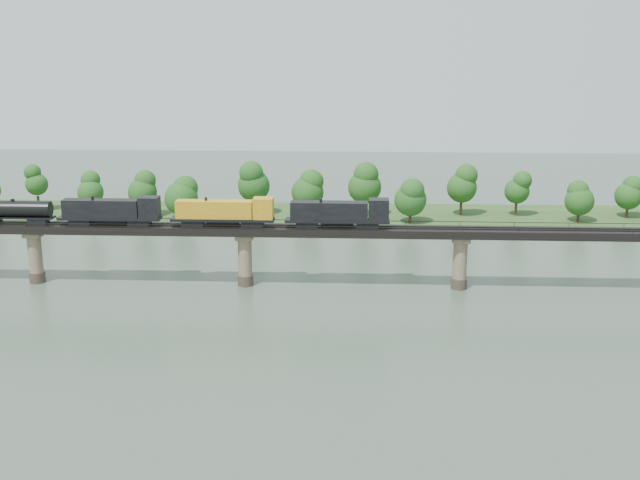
{
  "coord_description": "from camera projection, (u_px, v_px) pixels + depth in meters",
  "views": [
    {
      "loc": [
        20.95,
        -113.21,
        46.99
      ],
      "look_at": [
        14.07,
        30.0,
        9.0
      ],
      "focal_mm": 45.0,
      "sensor_mm": 36.0,
      "label": 1
    }
  ],
  "objects": [
    {
      "name": "far_treeline",
      "position": [
        240.0,
        187.0,
        198.18
      ],
      "size": [
        289.06,
        17.54,
        13.6
      ],
      "color": "#382619",
      "rests_on": "far_bank"
    },
    {
      "name": "freight_train",
      "position": [
        186.0,
        212.0,
        148.18
      ],
      "size": [
        77.75,
        3.03,
        5.35
      ],
      "color": "black",
      "rests_on": "bridge"
    },
    {
      "name": "far_bank",
      "position": [
        275.0,
        215.0,
        204.18
      ],
      "size": [
        300.0,
        24.0,
        1.6
      ],
      "primitive_type": "cube",
      "color": "#29461C",
      "rests_on": "ground"
    },
    {
      "name": "bridge",
      "position": [
        245.0,
        257.0,
        149.88
      ],
      "size": [
        236.0,
        30.0,
        11.5
      ],
      "color": "#473A2D",
      "rests_on": "ground"
    },
    {
      "name": "bridge_superstructure",
      "position": [
        244.0,
        225.0,
        148.26
      ],
      "size": [
        220.0,
        4.9,
        0.75
      ],
      "color": "black",
      "rests_on": "bridge"
    },
    {
      "name": "ground",
      "position": [
        219.0,
        346.0,
        122.31
      ],
      "size": [
        400.0,
        400.0,
        0.0
      ],
      "primitive_type": "plane",
      "color": "#38483A",
      "rests_on": "ground"
    }
  ]
}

